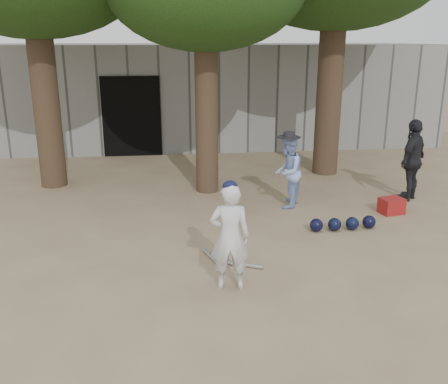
{
  "coord_description": "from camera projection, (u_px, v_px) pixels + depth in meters",
  "views": [
    {
      "loc": [
        -0.21,
        -6.17,
        3.19
      ],
      "look_at": [
        0.6,
        1.0,
        0.95
      ],
      "focal_mm": 40.0,
      "sensor_mm": 36.0,
      "label": 1
    }
  ],
  "objects": [
    {
      "name": "ground",
      "position": [
        189.0,
        281.0,
        6.82
      ],
      "size": [
        70.0,
        70.0,
        0.0
      ],
      "primitive_type": "plane",
      "color": "#937C5E",
      "rests_on": "ground"
    },
    {
      "name": "boy_player",
      "position": [
        230.0,
        237.0,
        6.45
      ],
      "size": [
        0.57,
        0.41,
        1.44
      ],
      "primitive_type": "imported",
      "rotation": [
        0.0,
        0.0,
        3.02
      ],
      "color": "silver",
      "rests_on": "ground"
    },
    {
      "name": "spectator_blue",
      "position": [
        288.0,
        172.0,
        9.63
      ],
      "size": [
        0.78,
        0.85,
        1.42
      ],
      "primitive_type": "imported",
      "rotation": [
        0.0,
        0.0,
        4.28
      ],
      "color": "#97AEEA",
      "rests_on": "ground"
    },
    {
      "name": "spectator_dark",
      "position": [
        412.0,
        160.0,
        10.05
      ],
      "size": [
        0.99,
        0.95,
        1.66
      ],
      "primitive_type": "imported",
      "rotation": [
        0.0,
        0.0,
        3.87
      ],
      "color": "black",
      "rests_on": "ground"
    },
    {
      "name": "red_bag",
      "position": [
        391.0,
        206.0,
        9.41
      ],
      "size": [
        0.48,
        0.41,
        0.3
      ],
      "primitive_type": "cube",
      "rotation": [
        0.0,
        0.0,
        0.22
      ],
      "color": "maroon",
      "rests_on": "ground"
    },
    {
      "name": "back_building",
      "position": [
        173.0,
        92.0,
        16.19
      ],
      "size": [
        16.0,
        5.24,
        3.0
      ],
      "color": "gray",
      "rests_on": "ground"
    },
    {
      "name": "helmet_row",
      "position": [
        343.0,
        224.0,
        8.61
      ],
      "size": [
        1.19,
        0.29,
        0.23
      ],
      "color": "black",
      "rests_on": "ground"
    },
    {
      "name": "bat_pile",
      "position": [
        226.0,
        261.0,
        7.36
      ],
      "size": [
        0.83,
        0.77,
        0.06
      ],
      "color": "#B5B6BC",
      "rests_on": "ground"
    }
  ]
}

